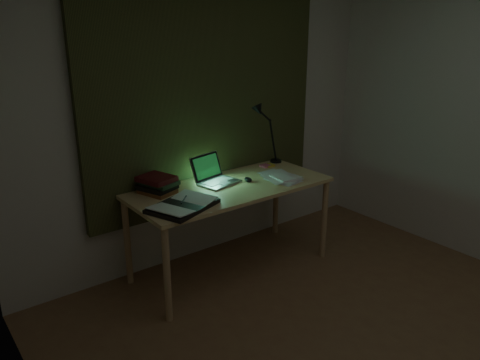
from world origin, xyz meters
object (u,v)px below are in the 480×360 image
at_px(laptop, 219,170).
at_px(open_textbook, 183,205).
at_px(loose_papers, 277,179).
at_px(desk, 231,228).
at_px(book_stack, 158,184).
at_px(desk_lamp, 277,132).

xyz_separation_m(laptop, open_textbook, (-0.50, -0.27, -0.09)).
height_order(open_textbook, loose_papers, open_textbook).
bearing_deg(desk, book_stack, 158.63).
height_order(open_textbook, desk_lamp, desk_lamp).
xyz_separation_m(desk, open_textbook, (-0.54, -0.17, 0.39)).
height_order(laptop, book_stack, laptop).
xyz_separation_m(laptop, loose_papers, (0.43, -0.22, -0.10)).
bearing_deg(desk, desk_lamp, 21.25).
distance_m(laptop, loose_papers, 0.49).
xyz_separation_m(desk, laptop, (-0.04, 0.10, 0.48)).
distance_m(desk, open_textbook, 0.69).
relative_size(laptop, open_textbook, 0.77).
relative_size(loose_papers, desk_lamp, 0.60).
bearing_deg(desk_lamp, open_textbook, -150.99).
bearing_deg(desk, laptop, 111.07).
height_order(book_stack, desk_lamp, desk_lamp).
bearing_deg(laptop, desk_lamp, 0.55).
distance_m(desk, desk_lamp, 1.02).
xyz_separation_m(desk, loose_papers, (0.39, -0.11, 0.38)).
height_order(desk, desk_lamp, desk_lamp).
relative_size(laptop, desk_lamp, 0.62).
xyz_separation_m(book_stack, desk_lamp, (1.26, 0.08, 0.21)).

